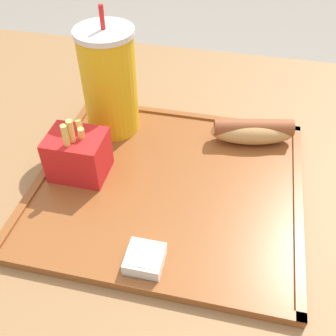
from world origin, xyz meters
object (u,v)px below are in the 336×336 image
Objects in this scene: hot_dog_far at (253,131)px; sauce_cup_mayo at (145,259)px; soda_cup at (109,82)px; fries_carton at (78,154)px.

hot_dog_far is 3.23× the size of sauce_cup_mayo.
sauce_cup_mayo is at bearing -112.29° from hot_dog_far.
soda_cup reaches higher than sauce_cup_mayo.
hot_dog_far is 0.29m from sauce_cup_mayo.
sauce_cup_mayo is (0.12, -0.26, -0.08)m from soda_cup.
fries_carton reaches higher than hot_dog_far.
soda_cup is 4.67× the size of sauce_cup_mayo.
soda_cup reaches higher than hot_dog_far.
hot_dog_far is 0.28m from fries_carton.
sauce_cup_mayo is at bearing -64.24° from soda_cup.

